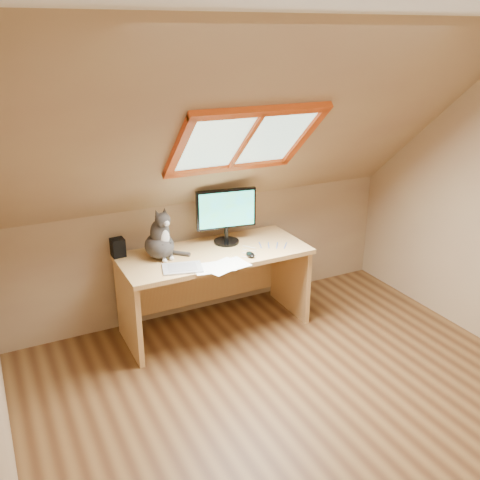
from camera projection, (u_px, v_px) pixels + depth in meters
ground at (319, 423)px, 3.38m from camera, size 3.50×3.50×0.00m
room_shell at (343, 213)px, 2.79m from camera, size 3.52×3.52×2.41m
desk at (211, 273)px, 4.38m from camera, size 1.50×0.66×0.69m
monitor at (226, 213)px, 4.32m from camera, size 0.50×0.21×0.46m
cat at (160, 240)px, 4.08m from camera, size 0.29×0.32×0.41m
desk_speaker at (118, 247)px, 4.13m from camera, size 0.10×0.10×0.14m
graphics_tablet at (182, 268)px, 3.93m from camera, size 0.33×0.27×0.01m
mouse at (250, 255)px, 4.14m from camera, size 0.07×0.11×0.03m
papers at (219, 265)px, 3.99m from camera, size 0.35×0.30×0.01m
cables at (264, 248)px, 4.31m from camera, size 0.51×0.26×0.01m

